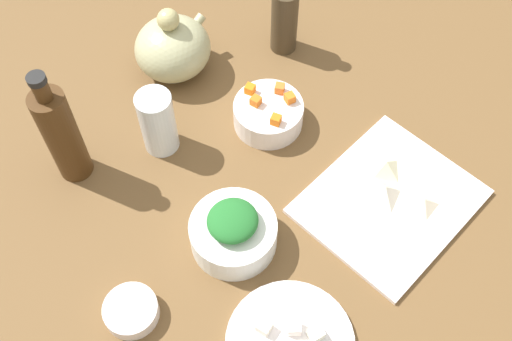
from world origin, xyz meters
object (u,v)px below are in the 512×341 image
(bowl_greens, at_px, (233,234))
(drinking_glass_0, at_px, (158,122))
(teapot, at_px, (173,48))
(cutting_board, at_px, (389,201))
(bowl_small_side, at_px, (131,311))
(bottle_0, at_px, (61,134))
(bottle_1, at_px, (284,18))
(bowl_carrots, at_px, (268,114))

(bowl_greens, xyz_separation_m, drinking_glass_0, (0.07, 0.25, 0.04))
(teapot, bearing_deg, cutting_board, -87.49)
(cutting_board, relative_size, bowl_small_side, 3.35)
(cutting_board, distance_m, bottle_0, 0.61)
(bottle_1, relative_size, drinking_glass_0, 1.48)
(bowl_carrots, distance_m, teapot, 0.25)
(bowl_greens, distance_m, bottle_1, 0.49)
(bottle_0, relative_size, drinking_glass_0, 1.89)
(cutting_board, relative_size, bottle_0, 1.15)
(teapot, bearing_deg, bottle_1, -33.08)
(bowl_carrots, distance_m, drinking_glass_0, 0.22)
(bowl_carrots, xyz_separation_m, drinking_glass_0, (-0.18, 0.12, 0.04))
(bowl_small_side, bearing_deg, bowl_carrots, 11.10)
(bottle_0, bearing_deg, bowl_greens, -76.03)
(cutting_board, distance_m, drinking_glass_0, 0.46)
(bowl_greens, bearing_deg, bottle_1, 29.26)
(drinking_glass_0, bearing_deg, bowl_small_side, -142.41)
(bowl_small_side, bearing_deg, cutting_board, -23.77)
(bottle_1, bearing_deg, bowl_carrots, -148.55)
(bowl_greens, xyz_separation_m, bowl_carrots, (0.24, 0.13, -0.00))
(cutting_board, xyz_separation_m, bottle_0, (-0.33, 0.50, 0.11))
(drinking_glass_0, bearing_deg, cutting_board, -66.33)
(bowl_small_side, xyz_separation_m, bottle_1, (0.64, 0.20, 0.07))
(cutting_board, xyz_separation_m, bowl_carrots, (-0.00, 0.29, 0.02))
(cutting_board, height_order, bowl_small_side, bowl_small_side)
(cutting_board, distance_m, bowl_greens, 0.30)
(bottle_1, bearing_deg, teapot, 146.92)
(teapot, distance_m, bottle_0, 0.31)
(bowl_greens, xyz_separation_m, bottle_0, (-0.08, 0.33, 0.08))
(bowl_small_side, bearing_deg, bowl_greens, -10.28)
(cutting_board, distance_m, bowl_small_side, 0.50)
(cutting_board, bearing_deg, teapot, 92.51)
(bowl_small_side, height_order, bottle_0, bottle_0)
(bowl_carrots, distance_m, bottle_0, 0.40)
(bottle_1, height_order, drinking_glass_0, bottle_1)
(bowl_small_side, bearing_deg, bottle_0, 66.64)
(bottle_0, distance_m, drinking_glass_0, 0.18)
(bowl_greens, bearing_deg, teapot, 58.80)
(drinking_glass_0, bearing_deg, bowl_carrots, -34.94)
(bowl_small_side, bearing_deg, drinking_glass_0, 37.59)
(bowl_small_side, height_order, drinking_glass_0, drinking_glass_0)
(bowl_small_side, distance_m, teapot, 0.55)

